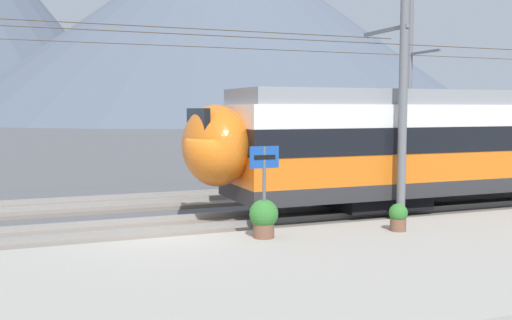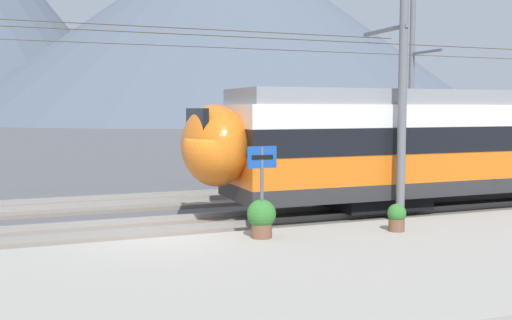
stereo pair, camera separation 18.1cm
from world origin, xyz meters
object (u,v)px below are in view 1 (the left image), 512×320
(potted_plant_platform_edge, at_px, (398,216))
(catenary_mast_mid, at_px, (401,80))
(catenary_mast_far_side, at_px, (411,85))
(potted_plant_by_shelter, at_px, (264,216))
(platform_sign, at_px, (264,171))

(potted_plant_platform_edge, bearing_deg, catenary_mast_mid, 55.18)
(catenary_mast_mid, height_order, potted_plant_platform_edge, catenary_mast_mid)
(catenary_mast_far_side, relative_size, potted_plant_by_shelter, 46.11)
(catenary_mast_mid, height_order, catenary_mast_far_side, catenary_mast_far_side)
(catenary_mast_mid, xyz_separation_m, platform_sign, (-4.58, -1.32, -2.19))
(potted_plant_platform_edge, distance_m, potted_plant_by_shelter, 3.39)
(catenary_mast_far_side, height_order, platform_sign, catenary_mast_far_side)
(potted_plant_platform_edge, relative_size, potted_plant_by_shelter, 0.75)
(catenary_mast_mid, relative_size, catenary_mast_far_side, 1.00)
(platform_sign, relative_size, potted_plant_platform_edge, 3.16)
(platform_sign, bearing_deg, catenary_mast_far_side, 41.03)
(catenary_mast_mid, bearing_deg, potted_plant_by_shelter, -164.81)
(catenary_mast_mid, bearing_deg, potted_plant_platform_edge, -124.82)
(platform_sign, bearing_deg, catenary_mast_mid, 16.02)
(potted_plant_platform_edge, height_order, potted_plant_by_shelter, potted_plant_by_shelter)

